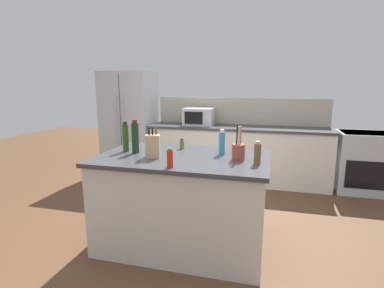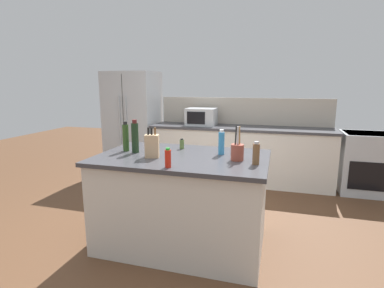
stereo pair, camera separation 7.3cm
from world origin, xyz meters
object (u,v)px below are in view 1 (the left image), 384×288
at_px(knife_block, 153,146).
at_px(hot_sauce_bottle, 170,158).
at_px(utensil_crock, 238,151).
at_px(wine_bottle, 135,137).
at_px(spice_jar_oregano, 182,144).
at_px(microwave, 199,117).
at_px(dish_soap_bottle, 222,143).
at_px(refrigerator, 130,123).
at_px(range_oven, 363,162).
at_px(olive_oil_bottle, 126,137).
at_px(pepper_grinder, 257,153).

bearing_deg(knife_block, hot_sauce_bottle, -63.24).
relative_size(utensil_crock, wine_bottle, 0.94).
relative_size(hot_sauce_bottle, spice_jar_oregano, 1.50).
bearing_deg(hot_sauce_bottle, microwave, 98.27).
height_order(dish_soap_bottle, wine_bottle, wine_bottle).
distance_m(refrigerator, range_oven, 3.92).
bearing_deg(knife_block, utensil_crock, -8.31).
distance_m(wine_bottle, olive_oil_bottle, 0.14).
bearing_deg(olive_oil_bottle, dish_soap_bottle, 6.89).
bearing_deg(utensil_crock, pepper_grinder, -29.31).
bearing_deg(microwave, wine_bottle, -93.60).
bearing_deg(dish_soap_bottle, spice_jar_oregano, 162.54).
xyz_separation_m(refrigerator, utensil_crock, (2.23, -2.28, 0.10)).
distance_m(hot_sauce_bottle, spice_jar_oregano, 0.75).
xyz_separation_m(refrigerator, spice_jar_oregano, (1.58, -1.94, 0.07)).
relative_size(microwave, dish_soap_bottle, 1.96).
distance_m(dish_soap_bottle, spice_jar_oregano, 0.49).
bearing_deg(olive_oil_bottle, pepper_grinder, -7.11).
relative_size(knife_block, spice_jar_oregano, 2.57).
height_order(pepper_grinder, spice_jar_oregano, pepper_grinder).
xyz_separation_m(microwave, spice_jar_oregano, (0.26, -1.89, -0.09)).
bearing_deg(microwave, spice_jar_oregano, -82.03).
bearing_deg(olive_oil_bottle, knife_block, -25.68).
bearing_deg(wine_bottle, spice_jar_oregano, 37.18).
bearing_deg(refrigerator, microwave, -2.24).
bearing_deg(dish_soap_bottle, range_oven, 47.66).
distance_m(knife_block, spice_jar_oregano, 0.48).
bearing_deg(spice_jar_oregano, knife_block, -109.13).
relative_size(hot_sauce_bottle, dish_soap_bottle, 0.67).
relative_size(hot_sauce_bottle, pepper_grinder, 0.82).
distance_m(microwave, knife_block, 2.34).
bearing_deg(range_oven, olive_oil_bottle, -142.89).
bearing_deg(pepper_grinder, spice_jar_oregano, 152.19).
bearing_deg(spice_jar_oregano, pepper_grinder, -27.81).
bearing_deg(range_oven, wine_bottle, -141.10).
bearing_deg(olive_oil_bottle, range_oven, 37.11).
bearing_deg(knife_block, refrigerator, 104.57).
bearing_deg(microwave, knife_block, -87.32).
relative_size(hot_sauce_bottle, olive_oil_bottle, 0.54).
xyz_separation_m(range_oven, wine_bottle, (-2.72, -2.20, 0.63)).
height_order(range_oven, hot_sauce_bottle, hot_sauce_bottle).
xyz_separation_m(range_oven, microwave, (-2.58, 0.00, 0.62)).
distance_m(refrigerator, hot_sauce_bottle, 3.18).
bearing_deg(utensil_crock, range_oven, 53.12).
relative_size(knife_block, wine_bottle, 0.85).
bearing_deg(refrigerator, utensil_crock, -45.65).
xyz_separation_m(utensil_crock, pepper_grinder, (0.18, -0.10, 0.01)).
height_order(pepper_grinder, olive_oil_bottle, olive_oil_bottle).
bearing_deg(utensil_crock, refrigerator, 134.35).
distance_m(microwave, hot_sauce_bottle, 2.66).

